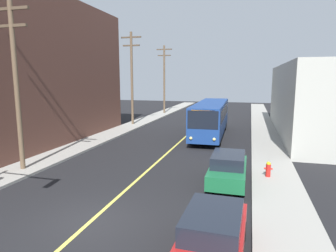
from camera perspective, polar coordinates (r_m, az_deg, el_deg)
The scene contains 12 objects.
ground_plane at distance 12.32m, azimuth -14.65°, elevation -17.39°, with size 120.00×120.00×0.00m, color black.
sidewalk_left at distance 23.98m, azimuth -17.68°, elevation -4.18°, with size 2.50×90.00×0.15m, color gray.
sidewalk_right at distance 20.23m, azimuth 19.48°, elevation -6.74°, with size 2.50×90.00×0.15m, color gray.
lane_stripe_center at distance 25.69m, azimuth 2.38°, elevation -3.03°, with size 0.16×60.00×0.01m, color #D8CC4C.
building_left_brick at distance 27.22m, azimuth -29.72°, elevation 9.13°, with size 10.00×22.92×11.95m.
city_bus at distance 28.29m, azimuth 8.33°, elevation 1.74°, with size 2.85×12.21×3.20m.
parked_car_red at distance 9.39m, azimuth 8.68°, elevation -20.33°, with size 1.91×4.45×1.62m.
parked_car_green at distance 15.70m, azimuth 11.59°, elevation -8.06°, with size 1.83×4.41×1.62m.
utility_pole_near at distance 18.95m, azimuth -27.47°, elevation 8.29°, with size 2.40×0.28×9.68m.
utility_pole_mid at distance 34.45m, azimuth -7.05°, elevation 9.91°, with size 2.40×0.28×10.49m.
utility_pole_far at distance 45.55m, azimuth -0.74°, elevation 9.63°, with size 2.40×0.28×10.24m.
fire_hydrant at distance 17.05m, azimuth 18.90°, elevation -7.89°, with size 0.44×0.26×0.84m.
Camera 1 is at (5.72, -9.44, 5.46)m, focal length 31.38 mm.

